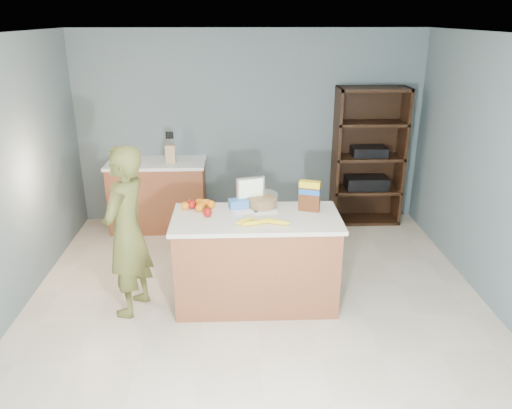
{
  "coord_description": "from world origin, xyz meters",
  "views": [
    {
      "loc": [
        -0.17,
        -3.96,
        2.65
      ],
      "look_at": [
        0.0,
        0.35,
        1.0
      ],
      "focal_mm": 35.0,
      "sensor_mm": 36.0,
      "label": 1
    }
  ],
  "objects_px": {
    "shelving_unit": "(367,159)",
    "tv": "(250,189)",
    "counter_peninsula": "(256,263)",
    "person": "(127,232)",
    "cereal_box": "(310,194)"
  },
  "relations": [
    {
      "from": "shelving_unit",
      "to": "tv",
      "type": "xyz_separation_m",
      "value": [
        -1.59,
        -1.74,
        0.19
      ]
    },
    {
      "from": "cereal_box",
      "to": "person",
      "type": "bearing_deg",
      "value": -172.44
    },
    {
      "from": "counter_peninsula",
      "to": "cereal_box",
      "type": "distance_m",
      "value": 0.84
    },
    {
      "from": "person",
      "to": "counter_peninsula",
      "type": "bearing_deg",
      "value": 111.65
    },
    {
      "from": "shelving_unit",
      "to": "cereal_box",
      "type": "bearing_deg",
      "value": -118.49
    },
    {
      "from": "tv",
      "to": "cereal_box",
      "type": "bearing_deg",
      "value": -18.3
    },
    {
      "from": "counter_peninsula",
      "to": "person",
      "type": "height_order",
      "value": "person"
    },
    {
      "from": "shelving_unit",
      "to": "tv",
      "type": "distance_m",
      "value": 2.37
    },
    {
      "from": "shelving_unit",
      "to": "tv",
      "type": "relative_size",
      "value": 6.38
    },
    {
      "from": "shelving_unit",
      "to": "cereal_box",
      "type": "distance_m",
      "value": 2.19
    },
    {
      "from": "shelving_unit",
      "to": "person",
      "type": "distance_m",
      "value": 3.47
    },
    {
      "from": "shelving_unit",
      "to": "tv",
      "type": "height_order",
      "value": "shelving_unit"
    },
    {
      "from": "person",
      "to": "cereal_box",
      "type": "relative_size",
      "value": 5.46
    },
    {
      "from": "tv",
      "to": "person",
      "type": "bearing_deg",
      "value": -160.28
    },
    {
      "from": "shelving_unit",
      "to": "person",
      "type": "relative_size",
      "value": 1.12
    }
  ]
}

